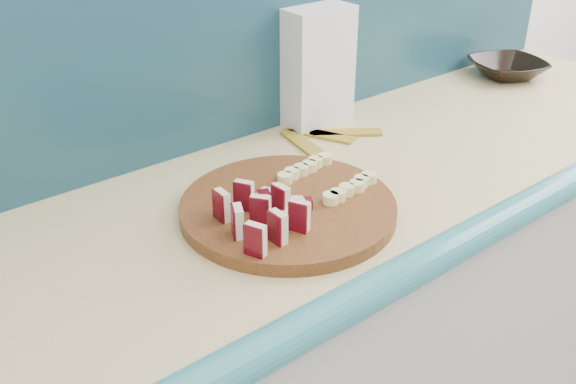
% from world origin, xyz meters
% --- Properties ---
extents(kitchen_counter, '(2.20, 0.63, 0.91)m').
position_xyz_m(kitchen_counter, '(0.10, 1.50, 0.46)').
color(kitchen_counter, beige).
rests_on(kitchen_counter, ground).
extents(backsplash, '(2.20, 0.02, 0.50)m').
position_xyz_m(backsplash, '(0.10, 1.79, 1.16)').
color(backsplash, teal).
rests_on(backsplash, kitchen_counter).
extents(cutting_board, '(0.43, 0.43, 0.02)m').
position_xyz_m(cutting_board, '(-0.03, 1.45, 0.92)').
color(cutting_board, '#44220E').
rests_on(cutting_board, kitchen_counter).
extents(apple_wedges, '(0.13, 0.16, 0.05)m').
position_xyz_m(apple_wedges, '(-0.12, 1.42, 0.96)').
color(apple_wedges, beige).
rests_on(apple_wedges, cutting_board).
extents(apple_chunks, '(0.06, 0.06, 0.02)m').
position_xyz_m(apple_chunks, '(-0.05, 1.45, 0.94)').
color(apple_chunks, beige).
rests_on(apple_chunks, cutting_board).
extents(banana_slices, '(0.16, 0.16, 0.02)m').
position_xyz_m(banana_slices, '(0.08, 1.47, 0.94)').
color(banana_slices, '#F9F098').
rests_on(banana_slices, cutting_board).
extents(brown_bowl, '(0.26, 0.26, 0.05)m').
position_xyz_m(brown_bowl, '(0.92, 1.65, 0.93)').
color(brown_bowl, black).
rests_on(brown_bowl, kitchen_counter).
extents(flour_bag, '(0.16, 0.12, 0.27)m').
position_xyz_m(flour_bag, '(0.29, 1.75, 1.04)').
color(flour_bag, white).
rests_on(flour_bag, kitchen_counter).
extents(banana_peel, '(0.22, 0.19, 0.01)m').
position_xyz_m(banana_peel, '(0.24, 1.66, 0.91)').
color(banana_peel, gold).
rests_on(banana_peel, kitchen_counter).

